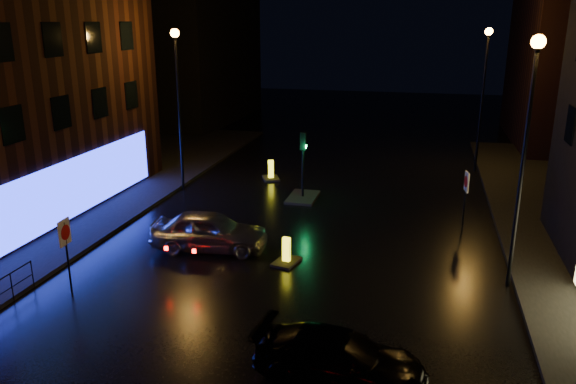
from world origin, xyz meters
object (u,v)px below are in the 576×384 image
traffic_signal (303,189)px  silver_hatchback (209,231)px  dark_sedan (340,358)px  road_sign_left (65,239)px  bollard_near (286,257)px  bollard_far (271,175)px  road_sign_right (466,187)px

traffic_signal → silver_hatchback: (-2.15, -7.43, 0.28)m
silver_hatchback → dark_sedan: bearing=-144.6°
traffic_signal → road_sign_left: 13.24m
traffic_signal → dark_sedan: 15.21m
bollard_near → silver_hatchback: bearing=-176.4°
traffic_signal → road_sign_left: traffic_signal is taller
dark_sedan → road_sign_left: (-9.47, 2.58, 1.31)m
dark_sedan → bollard_near: (-3.05, 6.65, -0.42)m
bollard_far → road_sign_right: bearing=-53.8°
dark_sedan → road_sign_right: road_sign_right is taller
dark_sedan → road_sign_right: size_ratio=1.70×
bollard_near → road_sign_right: 8.66m
traffic_signal → silver_hatchback: bearing=-106.2°
bollard_far → dark_sedan: bearing=-93.8°
traffic_signal → road_sign_right: size_ratio=1.33×
bollard_near → road_sign_right: road_sign_right is taller
road_sign_right → bollard_far: bearing=-39.4°
silver_hatchback → bollard_near: 3.37m
silver_hatchback → dark_sedan: size_ratio=1.04×
road_sign_left → bollard_far: bearing=75.2°
silver_hatchback → dark_sedan: silver_hatchback is taller
traffic_signal → bollard_near: size_ratio=2.61×
road_sign_left → dark_sedan: bearing=-19.7°
dark_sedan → bollard_far: (-6.73, 17.71, -0.39)m
bollard_near → road_sign_left: (-6.42, -4.06, 1.73)m
silver_hatchback → bollard_near: silver_hatchback is taller
road_sign_left → traffic_signal: bearing=61.8°
traffic_signal → bollard_far: (-2.55, 3.08, -0.26)m
silver_hatchback → bollard_far: size_ratio=3.02×
silver_hatchback → bollard_far: (-0.40, 10.51, -0.54)m
traffic_signal → dark_sedan: bearing=-74.1°
dark_sedan → road_sign_right: 12.55m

